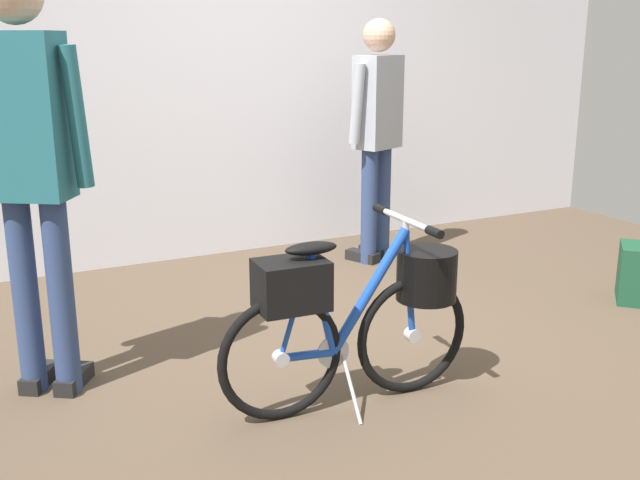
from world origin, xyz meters
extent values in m
plane|color=brown|center=(0.00, 0.00, 0.00)|extent=(6.82, 6.82, 0.00)
cube|color=silver|center=(0.00, 2.02, 1.53)|extent=(6.82, 0.10, 3.05)
torus|color=black|center=(-0.01, -0.51, 0.27)|extent=(0.53, 0.07, 0.53)
cylinder|color=#B7B7BC|center=(-0.01, -0.51, 0.27)|extent=(0.06, 0.05, 0.06)
torus|color=black|center=(-0.62, -0.47, 0.27)|extent=(0.53, 0.07, 0.53)
cylinder|color=#B7B7BC|center=(-0.62, -0.47, 0.27)|extent=(0.06, 0.05, 0.06)
cylinder|color=#1947B2|center=(-0.51, -0.48, 0.26)|extent=(0.24, 0.05, 0.05)
cylinder|color=#1947B2|center=(-0.23, -0.50, 0.50)|extent=(0.37, 0.06, 0.52)
cylinder|color=#1947B2|center=(-0.44, -0.49, 0.47)|extent=(0.14, 0.04, 0.45)
cylinder|color=#1947B2|center=(-0.51, -0.48, 0.26)|extent=(0.24, 0.04, 0.04)
cylinder|color=#1947B2|center=(-0.04, -0.51, 0.51)|extent=(0.08, 0.03, 0.48)
cylinder|color=#1947B2|center=(-0.56, -0.48, 0.48)|extent=(0.16, 0.03, 0.43)
ellipsoid|color=black|center=(-0.49, -0.48, 0.71)|extent=(0.22, 0.10, 0.05)
cylinder|color=#B7B7BC|center=(-0.06, -0.51, 0.77)|extent=(0.03, 0.03, 0.04)
cylinder|color=#B7B7BC|center=(-0.06, -0.51, 0.79)|extent=(0.05, 0.44, 0.03)
cylinder|color=black|center=(-0.07, -0.73, 0.79)|extent=(0.04, 0.09, 0.04)
cylinder|color=black|center=(-0.05, -0.29, 0.79)|extent=(0.04, 0.09, 0.04)
cylinder|color=#B7B7BC|center=(-0.39, -0.49, 0.25)|extent=(0.14, 0.02, 0.14)
cylinder|color=#B7B7BC|center=(-0.35, -0.58, 0.12)|extent=(0.03, 0.19, 0.25)
cylinder|color=black|center=(0.05, -0.51, 0.53)|extent=(0.27, 0.27, 0.22)
cube|color=black|center=(-0.57, -0.48, 0.57)|extent=(0.29, 0.21, 0.20)
cylinder|color=navy|center=(0.97, 1.34, 0.40)|extent=(0.11, 0.11, 0.79)
cube|color=black|center=(0.95, 1.39, 0.04)|extent=(0.18, 0.26, 0.07)
cylinder|color=navy|center=(0.82, 1.28, 0.40)|extent=(0.11, 0.11, 0.79)
cube|color=black|center=(0.80, 1.33, 0.04)|extent=(0.18, 0.26, 0.07)
cube|color=#999EA8|center=(0.90, 1.31, 1.10)|extent=(0.37, 0.31, 0.61)
cylinder|color=#999EA8|center=(1.08, 1.41, 1.10)|extent=(0.09, 0.12, 0.52)
cylinder|color=#999EA8|center=(0.70, 1.24, 1.10)|extent=(0.13, 0.12, 0.52)
sphere|color=tan|center=(0.90, 1.31, 1.54)|extent=(0.22, 0.22, 0.22)
cylinder|color=navy|center=(-1.36, 0.17, 0.44)|extent=(0.11, 0.11, 0.87)
cube|color=black|center=(-1.34, 0.21, 0.04)|extent=(0.21, 0.25, 0.07)
cylinder|color=navy|center=(-1.50, 0.26, 0.44)|extent=(0.11, 0.11, 0.87)
cube|color=black|center=(-1.47, 0.30, 0.04)|extent=(0.21, 0.25, 0.07)
cube|color=#23606B|center=(-1.43, 0.22, 1.21)|extent=(0.38, 0.34, 0.67)
cylinder|color=#23606B|center=(-1.25, 0.11, 1.21)|extent=(0.13, 0.11, 0.57)
cube|color=#19472D|center=(1.83, -0.11, 0.17)|extent=(0.32, 0.32, 0.34)
camera|label=1|loc=(-1.75, -3.04, 1.52)|focal=42.04mm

